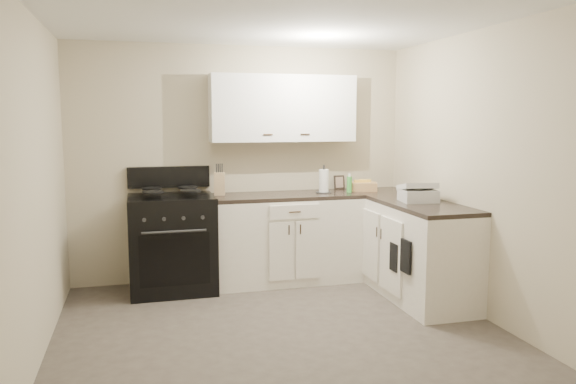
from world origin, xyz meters
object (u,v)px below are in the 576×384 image
object	(u,v)px
paper_towel	(324,181)
wicker_basket	(364,187)
countertop_grill	(418,196)
knife_block	(220,184)
stove	(172,246)

from	to	relation	value
paper_towel	wicker_basket	size ratio (longest dim) A/B	0.89
countertop_grill	wicker_basket	bearing A→B (deg)	110.33
knife_block	wicker_basket	distance (m)	1.59
wicker_basket	stove	bearing A→B (deg)	-178.46
stove	knife_block	size ratio (longest dim) A/B	4.27
stove	countertop_grill	size ratio (longest dim) A/B	3.16
knife_block	countertop_grill	distance (m)	2.02
stove	countertop_grill	distance (m)	2.49
paper_towel	countertop_grill	bearing A→B (deg)	-51.82
stove	knife_block	world-z (taller)	knife_block
knife_block	paper_towel	size ratio (longest dim) A/B	0.95
stove	wicker_basket	xyz separation A→B (m)	(2.09, 0.06, 0.53)
knife_block	wicker_basket	world-z (taller)	knife_block
knife_block	countertop_grill	world-z (taller)	knife_block
paper_towel	countertop_grill	xyz separation A→B (m)	(0.67, -0.85, -0.07)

